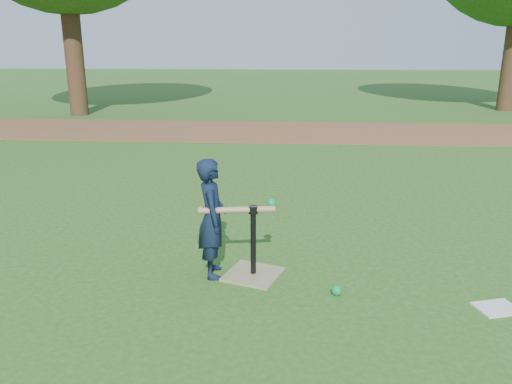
{
  "coord_description": "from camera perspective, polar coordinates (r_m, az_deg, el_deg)",
  "views": [
    {
      "loc": [
        0.09,
        -3.84,
        1.86
      ],
      "look_at": [
        -0.23,
        0.3,
        0.65
      ],
      "focal_mm": 35.0,
      "sensor_mm": 36.0,
      "label": 1
    }
  ],
  "objects": [
    {
      "name": "ground",
      "position": [
        4.27,
        2.78,
        -9.62
      ],
      "size": [
        80.0,
        80.0,
        0.0
      ],
      "primitive_type": "plane",
      "color": "#285116",
      "rests_on": "ground"
    },
    {
      "name": "dirt_strip",
      "position": [
        11.5,
        3.87,
        6.93
      ],
      "size": [
        24.0,
        3.0,
        0.01
      ],
      "primitive_type": "cube",
      "color": "brown",
      "rests_on": "ground"
    },
    {
      "name": "child",
      "position": [
        4.13,
        -5.04,
        -3.0
      ],
      "size": [
        0.31,
        0.41,
        1.01
      ],
      "primitive_type": "imported",
      "rotation": [
        0.0,
        0.0,
        1.76
      ],
      "color": "black",
      "rests_on": "ground"
    },
    {
      "name": "wiffle_ball_ground",
      "position": [
        4.0,
        9.22,
        -11.06
      ],
      "size": [
        0.08,
        0.08,
        0.08
      ],
      "primitive_type": "sphere",
      "color": "#0D9242",
      "rests_on": "ground"
    },
    {
      "name": "clipboard",
      "position": [
        4.19,
        25.83,
        -11.85
      ],
      "size": [
        0.35,
        0.31,
        0.01
      ],
      "primitive_type": "cube",
      "rotation": [
        0.0,
        0.0,
        0.3
      ],
      "color": "silver",
      "rests_on": "ground"
    },
    {
      "name": "batting_tee",
      "position": [
        4.24,
        -0.31,
        -8.16
      ],
      "size": [
        0.55,
        0.55,
        0.61
      ],
      "color": "#91875C",
      "rests_on": "ground"
    },
    {
      "name": "swing_action",
      "position": [
        4.07,
        -1.67,
        -1.89
      ],
      "size": [
        0.64,
        0.23,
        0.1
      ],
      "color": "#A58160",
      "rests_on": "ground"
    }
  ]
}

